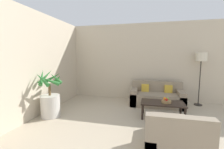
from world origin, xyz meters
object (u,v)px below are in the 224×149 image
apple_green (168,99)px  armchair (175,142)px  ottoman (169,125)px  sofa_loveseat (156,97)px  floor_lamp (201,60)px  orange_fruit (165,99)px  coffee_table (162,104)px  potted_palm (50,100)px  apple_red (167,100)px  fruit_bowl (166,102)px

apple_green → armchair: 1.61m
ottoman → sofa_loveseat: bearing=95.2°
sofa_loveseat → floor_lamp: size_ratio=0.96×
sofa_loveseat → orange_fruit: (0.14, -0.99, 0.24)m
floor_lamp → armchair: floor_lamp is taller
coffee_table → floor_lamp: bearing=47.3°
orange_fruit → armchair: (-0.00, -1.57, -0.24)m
potted_palm → armchair: size_ratio=1.39×
apple_red → sofa_loveseat: bearing=99.6°
potted_palm → coffee_table: potted_palm is taller
floor_lamp → coffee_table: floor_lamp is taller
potted_palm → orange_fruit: size_ratio=16.66×
floor_lamp → orange_fruit: (-1.16, -1.29, -0.94)m
fruit_bowl → floor_lamp: bearing=49.8°
fruit_bowl → apple_green: apple_green is taller
apple_red → orange_fruit: size_ratio=0.89×
sofa_loveseat → fruit_bowl: size_ratio=6.85×
apple_red → orange_fruit: 0.08m
floor_lamp → armchair: size_ratio=1.89×
floor_lamp → fruit_bowl: floor_lamp is taller
apple_red → floor_lamp: bearing=50.4°
floor_lamp → apple_green: bearing=-130.5°
fruit_bowl → orange_fruit: 0.08m
fruit_bowl → apple_green: 0.09m
coffee_table → fruit_bowl: fruit_bowl is taller
apple_red → ottoman: 0.82m
apple_red → apple_green: size_ratio=1.00×
apple_green → ottoman: bearing=-93.8°
fruit_bowl → apple_red: bearing=-90.6°
apple_green → orange_fruit: bearing=-165.1°
sofa_loveseat → orange_fruit: size_ratio=21.78×
floor_lamp → fruit_bowl: bearing=-130.2°
sofa_loveseat → coffee_table: bearing=-85.0°
floor_lamp → apple_green: (-1.08, -1.27, -0.94)m
sofa_loveseat → apple_green: sofa_loveseat is taller
potted_palm → floor_lamp: 4.56m
coffee_table → apple_green: 0.20m
sofa_loveseat → orange_fruit: sofa_loveseat is taller
fruit_bowl → apple_red: size_ratio=3.58×
floor_lamp → orange_fruit: bearing=-132.0°
coffee_table → apple_green: size_ratio=16.08×
floor_lamp → armchair: (-1.16, -2.85, -1.18)m
floor_lamp → sofa_loveseat: bearing=-167.1°
potted_palm → orange_fruit: 2.93m
fruit_bowl → orange_fruit: size_ratio=3.18×
sofa_loveseat → apple_green: (0.22, -0.97, 0.23)m
apple_red → apple_green: (0.04, 0.09, -0.00)m
sofa_loveseat → armchair: 2.56m
coffee_table → potted_palm: bearing=-168.2°
coffee_table → fruit_bowl: (0.09, -0.01, 0.08)m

